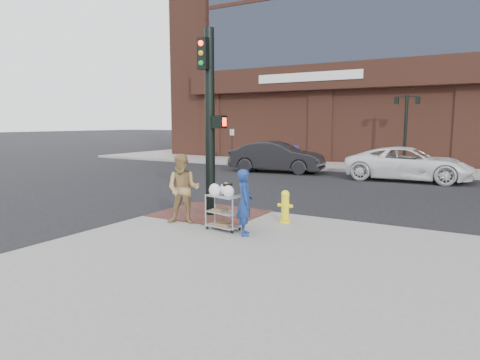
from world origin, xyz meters
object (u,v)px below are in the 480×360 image
Objects in this scene: pedestrian_tan at (183,189)px; fire_hydrant at (285,206)px; minivan_white at (409,164)px; woman_blue at (245,202)px; sedan_dark at (277,157)px; utility_cart at (223,209)px; lamp_post at (406,124)px; traffic_signal_pole at (210,117)px.

pedestrian_tan is 2.61m from fire_hydrant.
woman_blue is at bearing 170.39° from minivan_white.
minivan_white is at bearing 52.47° from pedestrian_tan.
utility_cart is at bearing -168.23° from sedan_dark.
lamp_post is 15.43m from traffic_signal_pole.
traffic_signal_pole reaches higher than sedan_dark.
pedestrian_tan reaches higher than fire_hydrant.
woman_blue is at bearing -100.89° from fire_hydrant.
utility_cart is (-0.67, 0.15, -0.25)m from woman_blue.
pedestrian_tan is 13.01m from minivan_white.
pedestrian_tan is at bearing -91.05° from traffic_signal_pole.
woman_blue is 0.73m from utility_cart.
traffic_signal_pole is at bearing -99.24° from lamp_post.
fire_hydrant is at bearing 9.23° from pedestrian_tan.
fire_hydrant is at bearing -161.81° from sedan_dark.
woman_blue is 12.84m from minivan_white.
pedestrian_tan is at bearing -173.25° from sedan_dark.
sedan_dark is (-5.87, -3.94, -1.79)m from lamp_post.
fire_hydrant is (2.19, 1.36, -0.45)m from pedestrian_tan.
sedan_dark is at bearing 82.52° from pedestrian_tan.
utility_cart is (-1.28, -16.45, -1.96)m from lamp_post.
sedan_dark is at bearing 87.72° from minivan_white.
minivan_white reaches higher than fire_hydrant.
minivan_white is 6.68× the size of fire_hydrant.
lamp_post is at bearing -64.51° from sedan_dark.
sedan_dark is at bearing -10.62° from woman_blue.
fire_hydrant is (-0.31, -15.06, -2.04)m from lamp_post.
lamp_post is at bearing 58.75° from pedestrian_tan.
woman_blue is (-0.61, -16.60, -1.72)m from lamp_post.
lamp_post is at bearing 85.55° from utility_cart.
traffic_signal_pole is (-2.48, -15.23, 0.21)m from lamp_post.
utility_cart is at bearing -24.31° from pedestrian_tan.
woman_blue is 1.90m from pedestrian_tan.
pedestrian_tan is 1.27m from utility_cart.
traffic_signal_pole is 3.02m from woman_blue.
sedan_dark is at bearing 110.13° from utility_cart.
sedan_dark is (-3.39, 11.29, -2.00)m from traffic_signal_pole.
minivan_white is (3.35, 12.57, -0.25)m from pedestrian_tan.
sedan_dark reaches higher than woman_blue.
sedan_dark is 12.43m from fire_hydrant.
minivan_white is at bearing -77.47° from lamp_post.
fire_hydrant is (0.30, 1.54, -0.32)m from woman_blue.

